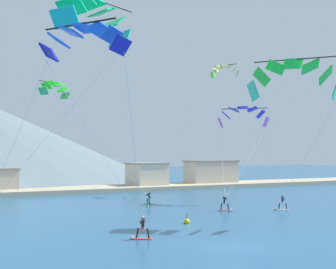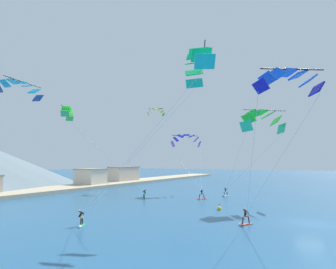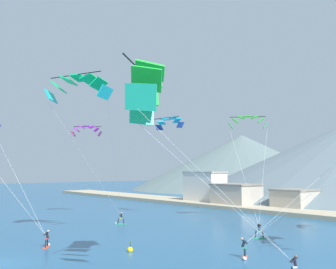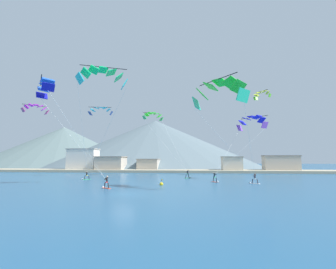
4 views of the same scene
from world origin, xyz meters
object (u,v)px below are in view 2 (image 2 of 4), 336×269
Objects in this scene: kitesurfer_near_lead at (244,220)px; parafoil_kite_distant_low_drift at (156,111)px; parafoil_kite_near_lead at (288,80)px; parafoil_kite_distant_high_outer at (20,87)px; parafoil_kite_near_trail at (186,139)px; parafoil_kite_far_left at (68,113)px; parafoil_kite_mid_center at (262,119)px; parafoil_kite_far_right at (197,65)px; race_marker_buoy at (219,209)px; kitesurfer_far_right at (81,221)px; kitesurfer_near_trail at (203,196)px; kitesurfer_far_left at (144,196)px; kitesurfer_mid_center at (225,193)px.

parafoil_kite_distant_low_drift reaches higher than kitesurfer_near_lead.
parafoil_kite_distant_high_outer is at bearing 98.14° from parafoil_kite_near_lead.
parafoil_kite_near_trail is at bearing 37.87° from kitesurfer_near_lead.
parafoil_kite_far_left is (-21.68, 11.62, 3.45)m from parafoil_kite_near_trail.
parafoil_kite_far_right is at bearing 169.03° from parafoil_kite_mid_center.
parafoil_kite_mid_center is 16.25m from race_marker_buoy.
kitesurfer_far_right is at bearing 123.83° from parafoil_kite_far_right.
parafoil_kite_far_right is at bearing -140.59° from parafoil_kite_distant_low_drift.
parafoil_kite_mid_center is (0.03, -10.42, 12.68)m from kitesurfer_near_trail.
parafoil_kite_near_trail is at bearing 28.76° from parafoil_kite_far_right.
parafoil_kite_near_lead is 35.75m from parafoil_kite_far_left.
parafoil_kite_near_trail is 14.48m from parafoil_kite_distant_low_drift.
parafoil_kite_mid_center is (24.45, -13.38, 12.74)m from kitesurfer_far_right.
kitesurfer_far_left is (10.50, 20.07, 0.03)m from kitesurfer_near_lead.
kitesurfer_far_left is (-4.96, 9.06, -0.01)m from kitesurfer_near_trail.
kitesurfer_near_trail is 0.45× the size of parafoil_kite_distant_low_drift.
parafoil_kite_distant_high_outer is (-25.59, 12.95, 14.93)m from kitesurfer_near_trail.
parafoil_kite_distant_high_outer is at bearing 154.59° from kitesurfer_mid_center.
parafoil_kite_distant_low_drift is (26.52, -0.69, 4.72)m from parafoil_kite_far_left.
kitesurfer_mid_center is (5.90, -2.01, -0.07)m from kitesurfer_near_trail.
parafoil_kite_near_trail is (12.68, -2.05, 10.83)m from kitesurfer_far_left.
kitesurfer_mid_center is 30.72m from kitesurfer_far_right.
kitesurfer_far_left is 27.33m from parafoil_kite_distant_low_drift.
parafoil_kite_near_lead is 29.64m from parafoil_kite_distant_high_outer.
parafoil_kite_near_lead is 37.31m from parafoil_kite_near_trail.
parafoil_kite_near_lead is at bearing -81.86° from parafoil_kite_distant_high_outer.
kitesurfer_near_trail is 27.31m from parafoil_kite_far_left.
kitesurfer_near_trail is 1.04× the size of kitesurfer_mid_center.
kitesurfer_far_right reaches higher than race_marker_buoy.
parafoil_kite_far_left is (10.46, 15.67, 14.33)m from kitesurfer_far_right.
kitesurfer_far_right is (-30.32, 4.98, 0.00)m from kitesurfer_mid_center.
kitesurfer_mid_center is 1.69× the size of race_marker_buoy.
kitesurfer_far_left is at bearing -46.76° from parafoil_kite_far_left.
parafoil_kite_near_lead reaches higher than kitesurfer_near_lead.
kitesurfer_near_trail is 0.16× the size of parafoil_kite_near_trail.
parafoil_kite_mid_center reaches higher than kitesurfer_far_left.
parafoil_kite_far_right is (-23.66, -4.96, 16.59)m from kitesurfer_mid_center.
kitesurfer_mid_center is 0.13× the size of parafoil_kite_mid_center.
race_marker_buoy is (-8.51, -5.92, -0.39)m from kitesurfer_near_trail.
parafoil_kite_distant_low_drift is at bearing 7.47° from parafoil_kite_distant_high_outer.
parafoil_kite_far_right is 2.90× the size of parafoil_kite_distant_high_outer.
parafoil_kite_far_left is 25.98m from parafoil_kite_far_right.
parafoil_kite_near_trail reaches higher than race_marker_buoy.
kitesurfer_near_lead is at bearing -177.82° from parafoil_kite_mid_center.
kitesurfer_near_trail is 0.15× the size of parafoil_kite_near_lead.
kitesurfer_far_right is 30.65m from parafoil_kite_mid_center.
parafoil_kite_mid_center reaches higher than parafoil_kite_near_lead.
kitesurfer_near_trail is at bearing 21.42° from parafoil_kite_far_right.
kitesurfer_near_trail is at bearing -124.99° from parafoil_kite_distant_low_drift.
kitesurfer_far_right is 0.12× the size of parafoil_kite_mid_center.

